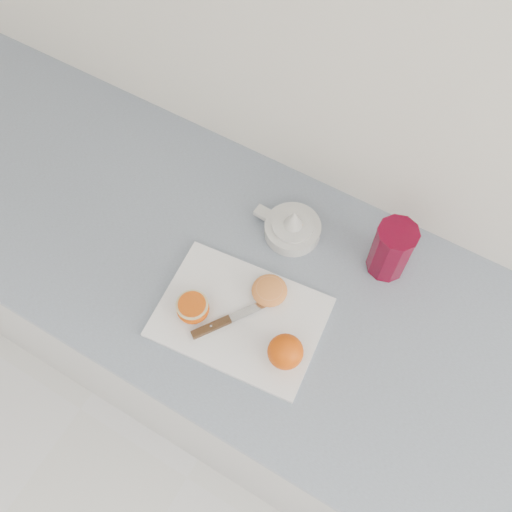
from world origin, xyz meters
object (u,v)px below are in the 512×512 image
(half_orange, at_px, (193,308))
(citrus_juicer, at_px, (292,227))
(cutting_board, at_px, (240,317))
(counter, at_px, (303,374))
(red_tumbler, at_px, (391,251))

(half_orange, xyz_separation_m, citrus_juicer, (0.08, 0.28, -0.01))
(citrus_juicer, bearing_deg, cutting_board, -88.25)
(counter, relative_size, half_orange, 36.16)
(counter, xyz_separation_m, cutting_board, (-0.13, -0.09, 0.45))
(counter, relative_size, red_tumbler, 17.34)
(cutting_board, xyz_separation_m, red_tumbler, (0.21, 0.27, 0.06))
(citrus_juicer, relative_size, red_tumbler, 1.13)
(counter, bearing_deg, cutting_board, -144.82)
(counter, xyz_separation_m, half_orange, (-0.22, -0.14, 0.48))
(red_tumbler, bearing_deg, citrus_juicer, -172.15)
(counter, bearing_deg, red_tumbler, 66.61)
(counter, relative_size, citrus_juicer, 15.35)
(citrus_juicer, xyz_separation_m, red_tumbler, (0.22, 0.03, 0.04))
(half_orange, bearing_deg, red_tumbler, 46.00)
(cutting_board, bearing_deg, half_orange, -155.11)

